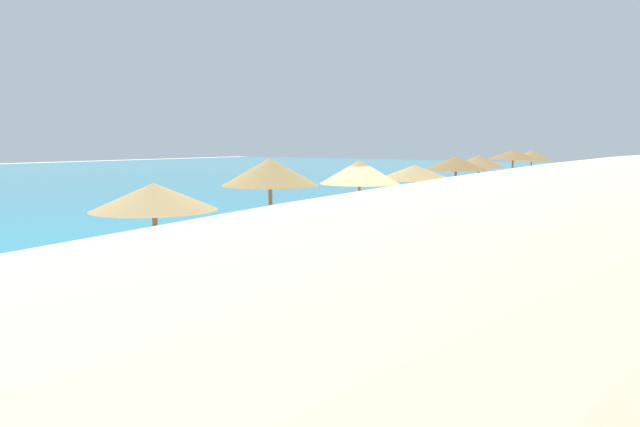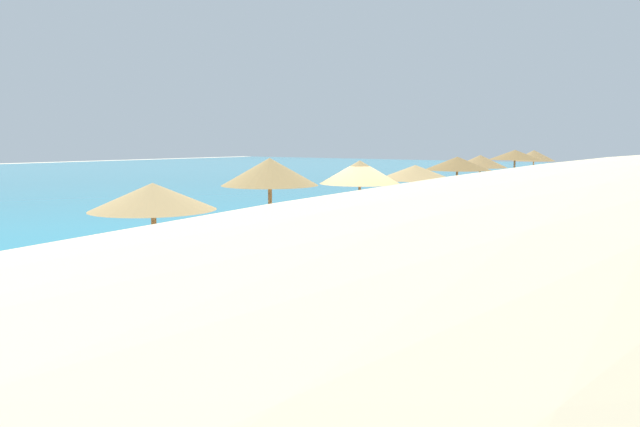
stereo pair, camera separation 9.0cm
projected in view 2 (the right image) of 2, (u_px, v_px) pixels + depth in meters
name	position (u px, v px, depth m)	size (l,w,h in m)	color
ground_plane	(360.00, 255.00, 16.63)	(160.00, 160.00, 0.00)	beige
beach_umbrella_3	(153.00, 197.00, 11.09)	(2.39, 2.39, 2.44)	brown
beach_umbrella_4	(270.00, 172.00, 13.84)	(2.31, 2.31, 2.83)	brown
beach_umbrella_5	(360.00, 172.00, 17.07)	(2.35, 2.35, 2.67)	brown
beach_umbrella_6	(415.00, 172.00, 19.92)	(2.60, 2.60, 2.42)	brown
beach_umbrella_7	(457.00, 164.00, 23.11)	(2.61, 2.61, 2.62)	brown
beach_umbrella_8	(480.00, 161.00, 26.17)	(2.36, 2.36, 2.62)	brown
beach_umbrella_9	(515.00, 155.00, 28.92)	(2.52, 2.52, 2.81)	brown
beach_umbrella_10	(534.00, 156.00, 32.28)	(2.26, 2.26, 2.74)	brown
lounge_chair_1	(505.00, 205.00, 26.60)	(1.53, 0.76, 0.92)	#199972
lounge_chair_2	(527.00, 199.00, 28.50)	(1.58, 1.11, 1.06)	white
lounge_chair_3	(456.00, 223.00, 20.01)	(1.64, 0.77, 1.12)	#199972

